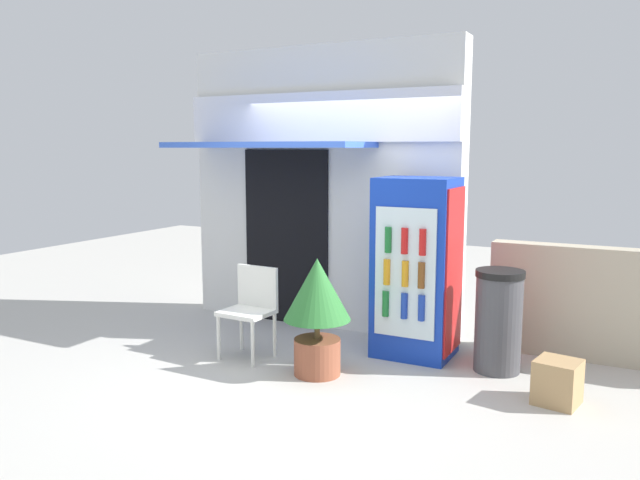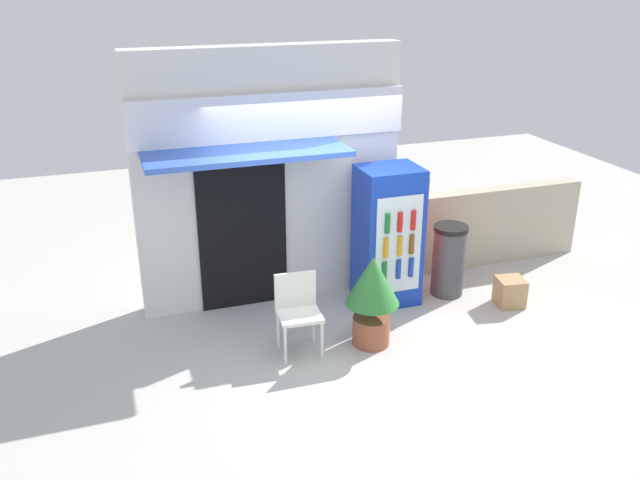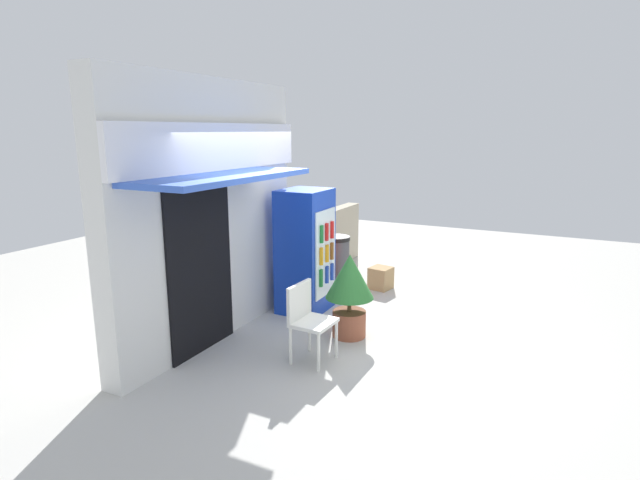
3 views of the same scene
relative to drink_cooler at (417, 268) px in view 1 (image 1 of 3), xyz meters
name	(u,v)px [view 1 (image 1 of 3)]	position (x,y,z in m)	size (l,w,h in m)	color
ground	(296,366)	(-0.87, -0.83, -0.87)	(16.00, 16.00, 0.00)	beige
storefront_building	(320,185)	(-1.34, 0.57, 0.73)	(3.22, 1.11, 3.11)	silver
drink_cooler	(417,268)	(0.00, 0.00, 0.00)	(0.75, 0.67, 1.73)	#1438B2
plastic_chair	(251,304)	(-1.40, -0.76, -0.35)	(0.48, 0.43, 0.87)	white
potted_plant_near_shop	(317,305)	(-0.60, -0.92, -0.23)	(0.60, 0.60, 1.05)	#995138
trash_bin	(498,321)	(0.81, -0.09, -0.40)	(0.43, 0.43, 0.93)	#47474C
stone_boundary_wall	(636,309)	(1.90, 0.62, -0.32)	(2.62, 0.23, 1.09)	#B7AD93
cardboard_box	(557,382)	(1.39, -0.63, -0.69)	(0.32, 0.32, 0.35)	tan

